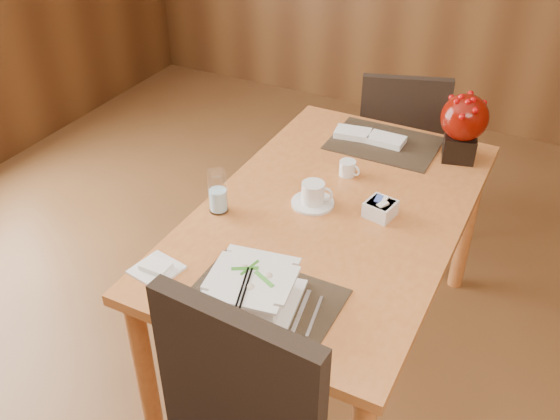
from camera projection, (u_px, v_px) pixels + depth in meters
The scene contains 12 objects.
dining_table at pixel (333, 230), 2.33m from camera, with size 0.90×1.50×0.75m.
placemat_near at pixel (263, 301), 1.87m from camera, with size 0.45×0.33×0.01m, color black.
placemat_far at pixel (384, 143), 2.68m from camera, with size 0.45×0.33×0.01m, color black.
soup_setting at pixel (252, 291), 1.83m from camera, with size 0.31×0.31×0.11m.
coffee_cup at pixel (313, 195), 2.28m from camera, with size 0.16×0.16×0.09m.
water_glass at pixel (218, 192), 2.22m from camera, with size 0.07×0.07×0.16m, color white.
creamer_jug at pixel (347, 168), 2.45m from camera, with size 0.08×0.08×0.06m, color white, non-canonical shape.
sugar_caddy at pixel (380, 209), 2.23m from camera, with size 0.10×0.10×0.06m, color white.
berry_decor at pixel (464, 123), 2.49m from camera, with size 0.19×0.19×0.28m.
napkins_far at pixel (372, 137), 2.69m from camera, with size 0.30×0.11×0.03m, color white, non-canonical shape.
bread_plate at pixel (156, 270), 1.99m from camera, with size 0.14×0.14×0.01m, color white.
far_chair at pixel (399, 144), 3.15m from camera, with size 0.54×0.55×0.93m.
Camera 1 is at (0.67, -1.16, 2.05)m, focal length 40.00 mm.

